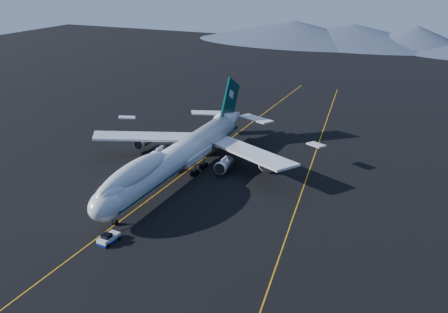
% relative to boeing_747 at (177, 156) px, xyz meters
% --- Properties ---
extents(ground, '(500.00, 500.00, 0.00)m').
position_rel_boeing_747_xyz_m(ground, '(-0.00, -0.03, -5.81)').
color(ground, black).
rests_on(ground, ground).
extents(taxiway_line_main, '(0.25, 220.00, 0.01)m').
position_rel_boeing_747_xyz_m(taxiway_line_main, '(-0.00, -0.03, -5.80)').
color(taxiway_line_main, orange).
rests_on(taxiway_line_main, ground).
extents(taxiway_line_side, '(28.08, 198.09, 0.01)m').
position_rel_boeing_747_xyz_m(taxiway_line_side, '(30.00, 9.97, -5.80)').
color(taxiway_line_side, orange).
rests_on(taxiway_line_side, ground).
extents(boeing_747, '(59.62, 72.43, 19.37)m').
position_rel_boeing_747_xyz_m(boeing_747, '(0.00, 0.00, 0.00)').
color(boeing_747, silver).
rests_on(boeing_747, ground).
extents(pushback_tug, '(3.00, 4.87, 2.04)m').
position_rel_boeing_747_xyz_m(pushback_tug, '(3.00, -32.64, -5.17)').
color(pushback_tug, silver).
rests_on(pushback_tug, ground).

